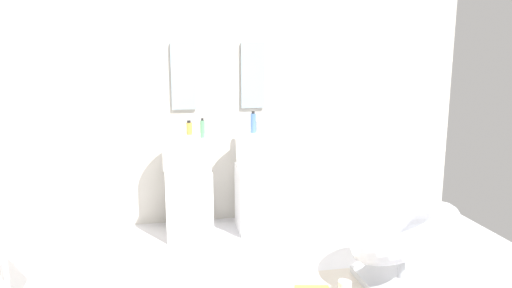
{
  "coord_description": "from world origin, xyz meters",
  "views": [
    {
      "loc": [
        -0.53,
        -2.89,
        1.65
      ],
      "look_at": [
        0.15,
        0.55,
        0.95
      ],
      "focal_mm": 33.88,
      "sensor_mm": 36.0,
      "label": 1
    }
  ],
  "objects_px": {
    "coffee_mug": "(345,288)",
    "soap_bottle_green": "(203,129)",
    "lounge_chair": "(403,239)",
    "towel_rack": "(26,216)",
    "pedestal_sink_left": "(188,185)",
    "soap_bottle_amber": "(189,128)",
    "pedestal_sink_right": "(260,181)",
    "soap_bottle_blue": "(253,123)"
  },
  "relations": [
    {
      "from": "pedestal_sink_left",
      "to": "pedestal_sink_right",
      "type": "xyz_separation_m",
      "value": [
        0.64,
        0.0,
        0.0
      ]
    },
    {
      "from": "pedestal_sink_left",
      "to": "towel_rack",
      "type": "relative_size",
      "value": 1.05
    },
    {
      "from": "towel_rack",
      "to": "soap_bottle_amber",
      "type": "distance_m",
      "value": 1.65
    },
    {
      "from": "pedestal_sink_left",
      "to": "coffee_mug",
      "type": "distance_m",
      "value": 1.67
    },
    {
      "from": "towel_rack",
      "to": "soap_bottle_green",
      "type": "bearing_deg",
      "value": 40.99
    },
    {
      "from": "soap_bottle_green",
      "to": "towel_rack",
      "type": "bearing_deg",
      "value": -139.01
    },
    {
      "from": "lounge_chair",
      "to": "pedestal_sink_right",
      "type": "bearing_deg",
      "value": 121.44
    },
    {
      "from": "pedestal_sink_right",
      "to": "soap_bottle_blue",
      "type": "height_order",
      "value": "soap_bottle_blue"
    },
    {
      "from": "lounge_chair",
      "to": "pedestal_sink_left",
      "type": "bearing_deg",
      "value": 138.46
    },
    {
      "from": "soap_bottle_blue",
      "to": "coffee_mug",
      "type": "bearing_deg",
      "value": -75.59
    },
    {
      "from": "pedestal_sink_right",
      "to": "coffee_mug",
      "type": "xyz_separation_m",
      "value": [
        0.32,
        -1.31,
        -0.4
      ]
    },
    {
      "from": "pedestal_sink_left",
      "to": "lounge_chair",
      "type": "xyz_separation_m",
      "value": [
        1.41,
        -1.25,
        -0.11
      ]
    },
    {
      "from": "towel_rack",
      "to": "lounge_chair",
      "type": "bearing_deg",
      "value": -3.72
    },
    {
      "from": "lounge_chair",
      "to": "soap_bottle_green",
      "type": "bearing_deg",
      "value": 136.98
    },
    {
      "from": "soap_bottle_blue",
      "to": "soap_bottle_green",
      "type": "distance_m",
      "value": 0.5
    },
    {
      "from": "pedestal_sink_left",
      "to": "soap_bottle_amber",
      "type": "distance_m",
      "value": 0.51
    },
    {
      "from": "pedestal_sink_right",
      "to": "soap_bottle_blue",
      "type": "distance_m",
      "value": 0.54
    },
    {
      "from": "pedestal_sink_left",
      "to": "soap_bottle_amber",
      "type": "relative_size",
      "value": 7.96
    },
    {
      "from": "lounge_chair",
      "to": "coffee_mug",
      "type": "relative_size",
      "value": 11.38
    },
    {
      "from": "coffee_mug",
      "to": "soap_bottle_amber",
      "type": "xyz_separation_m",
      "value": [
        -0.94,
        1.43,
        0.89
      ]
    },
    {
      "from": "coffee_mug",
      "to": "soap_bottle_green",
      "type": "xyz_separation_m",
      "value": [
        -0.83,
        1.25,
        0.91
      ]
    },
    {
      "from": "pedestal_sink_left",
      "to": "towel_rack",
      "type": "bearing_deg",
      "value": -134.05
    },
    {
      "from": "soap_bottle_blue",
      "to": "pedestal_sink_right",
      "type": "bearing_deg",
      "value": -67.39
    },
    {
      "from": "pedestal_sink_right",
      "to": "towel_rack",
      "type": "height_order",
      "value": "pedestal_sink_right"
    },
    {
      "from": "coffee_mug",
      "to": "towel_rack",
      "type": "bearing_deg",
      "value": 173.79
    },
    {
      "from": "pedestal_sink_right",
      "to": "soap_bottle_green",
      "type": "height_order",
      "value": "soap_bottle_green"
    },
    {
      "from": "soap_bottle_amber",
      "to": "soap_bottle_green",
      "type": "height_order",
      "value": "soap_bottle_green"
    },
    {
      "from": "pedestal_sink_right",
      "to": "coffee_mug",
      "type": "height_order",
      "value": "pedestal_sink_right"
    },
    {
      "from": "coffee_mug",
      "to": "soap_bottle_amber",
      "type": "bearing_deg",
      "value": 123.28
    },
    {
      "from": "coffee_mug",
      "to": "soap_bottle_green",
      "type": "distance_m",
      "value": 1.76
    },
    {
      "from": "pedestal_sink_left",
      "to": "coffee_mug",
      "type": "height_order",
      "value": "pedestal_sink_left"
    },
    {
      "from": "soap_bottle_green",
      "to": "soap_bottle_amber",
      "type": "bearing_deg",
      "value": 120.35
    },
    {
      "from": "pedestal_sink_left",
      "to": "soap_bottle_blue",
      "type": "xyz_separation_m",
      "value": [
        0.6,
        0.1,
        0.53
      ]
    },
    {
      "from": "pedestal_sink_right",
      "to": "soap_bottle_green",
      "type": "bearing_deg",
      "value": -173.57
    },
    {
      "from": "towel_rack",
      "to": "coffee_mug",
      "type": "height_order",
      "value": "towel_rack"
    },
    {
      "from": "pedestal_sink_left",
      "to": "soap_bottle_green",
      "type": "xyz_separation_m",
      "value": [
        0.13,
        -0.06,
        0.51
      ]
    },
    {
      "from": "lounge_chair",
      "to": "soap_bottle_amber",
      "type": "height_order",
      "value": "soap_bottle_amber"
    },
    {
      "from": "pedestal_sink_right",
      "to": "soap_bottle_amber",
      "type": "relative_size",
      "value": 7.96
    },
    {
      "from": "lounge_chair",
      "to": "towel_rack",
      "type": "distance_m",
      "value": 2.48
    },
    {
      "from": "pedestal_sink_right",
      "to": "soap_bottle_amber",
      "type": "distance_m",
      "value": 0.8
    },
    {
      "from": "towel_rack",
      "to": "coffee_mug",
      "type": "relative_size",
      "value": 10.04
    },
    {
      "from": "pedestal_sink_right",
      "to": "lounge_chair",
      "type": "height_order",
      "value": "pedestal_sink_right"
    }
  ]
}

